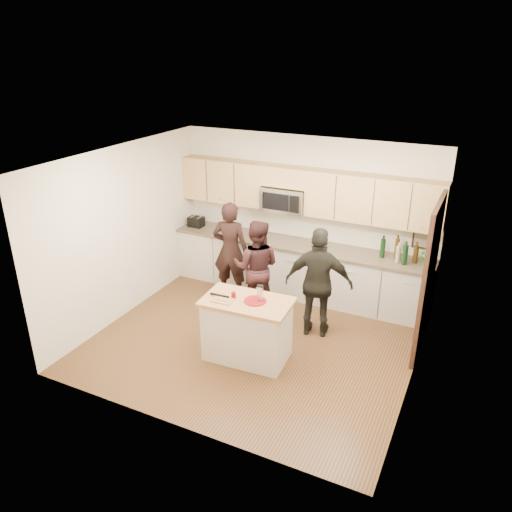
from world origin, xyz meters
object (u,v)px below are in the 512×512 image
at_px(island, 247,329).
at_px(woman_left, 230,250).
at_px(woman_center, 256,267).
at_px(woman_right, 319,283).
at_px(toaster, 196,222).

height_order(island, woman_left, woman_left).
bearing_deg(woman_left, woman_center, 144.12).
bearing_deg(island, woman_center, 106.94).
bearing_deg(woman_right, woman_center, -23.01).
distance_m(toaster, woman_left, 1.16).
bearing_deg(woman_center, toaster, -41.88).
bearing_deg(woman_right, island, 45.48).
xyz_separation_m(island, woman_left, (-1.09, 1.56, 0.39)).
xyz_separation_m(toaster, woman_right, (2.76, -1.08, -0.19)).
bearing_deg(woman_center, woman_left, -40.59).
distance_m(island, woman_left, 1.94).
relative_size(toaster, woman_center, 0.17).
height_order(toaster, woman_center, woman_center).
relative_size(woman_left, woman_right, 1.00).
distance_m(woman_left, woman_center, 0.71).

